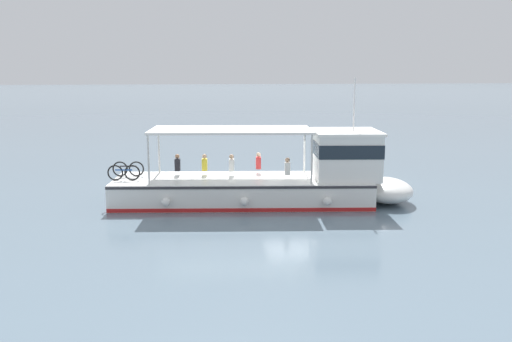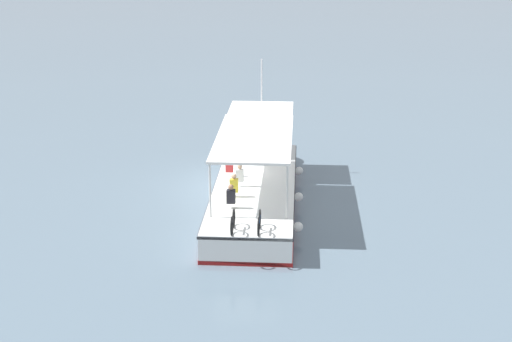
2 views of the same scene
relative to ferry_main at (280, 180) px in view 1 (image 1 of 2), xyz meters
name	(u,v)px [view 1 (image 1 of 2)]	position (x,y,z in m)	size (l,w,h in m)	color
ground_plane	(294,197)	(-0.84, -1.08, -1.02)	(400.00, 400.00, 0.00)	slate
ferry_main	(280,180)	(0.00, 0.00, 0.00)	(13.02, 4.55, 5.32)	white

